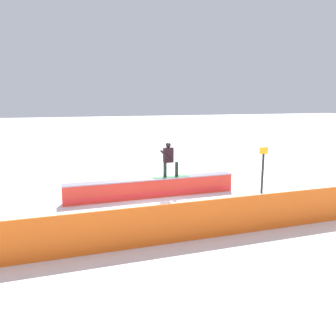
# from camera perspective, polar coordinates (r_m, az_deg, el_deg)

# --- Properties ---
(ground_plane) EXTENTS (120.00, 120.00, 0.00)m
(ground_plane) POSITION_cam_1_polar(r_m,az_deg,el_deg) (14.48, -2.66, -4.74)
(ground_plane) COLOR white
(grind_box) EXTENTS (7.15, 0.88, 0.79)m
(grind_box) POSITION_cam_1_polar(r_m,az_deg,el_deg) (14.38, -2.68, -3.38)
(grind_box) COLOR red
(grind_box) RESTS_ON ground_plane
(snowboarder) EXTENTS (1.54, 0.43, 1.46)m
(snowboarder) POSITION_cam_1_polar(r_m,az_deg,el_deg) (14.34, 0.15, 1.58)
(snowboarder) COLOR #3F8F4E
(snowboarder) RESTS_ON grind_box
(safety_fence) EXTENTS (13.49, 0.71, 1.17)m
(safety_fence) POSITION_cam_1_polar(r_m,az_deg,el_deg) (10.06, 3.51, -8.74)
(safety_fence) COLOR orange
(safety_fence) RESTS_ON ground_plane
(trail_marker) EXTENTS (0.40, 0.10, 1.99)m
(trail_marker) POSITION_cam_1_polar(r_m,az_deg,el_deg) (15.34, 15.29, -0.11)
(trail_marker) COLOR #262628
(trail_marker) RESTS_ON ground_plane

